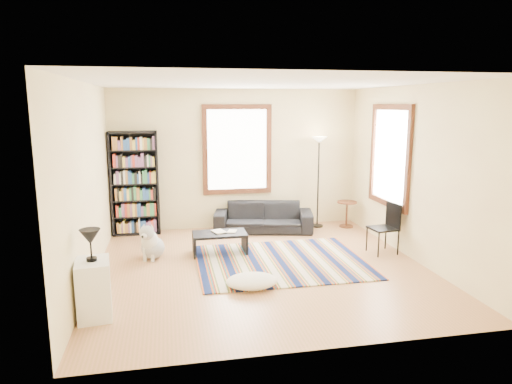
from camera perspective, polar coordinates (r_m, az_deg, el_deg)
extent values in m
cube|color=#B97B54|center=(7.21, 0.78, -9.75)|extent=(5.00, 5.00, 0.10)
cube|color=white|center=(6.76, 0.84, 13.92)|extent=(5.00, 5.00, 0.10)
cube|color=#F6ECA5|center=(9.33, -2.44, 4.14)|extent=(5.00, 0.10, 2.80)
cube|color=#F6ECA5|center=(4.42, 7.66, -3.48)|extent=(5.00, 0.10, 2.80)
cube|color=#F6ECA5|center=(6.79, -20.74, 0.93)|extent=(0.10, 5.00, 2.80)
cube|color=#F6ECA5|center=(7.77, 19.55, 2.17)|extent=(0.10, 5.00, 2.80)
cube|color=white|center=(9.23, -2.37, 5.32)|extent=(1.20, 0.06, 1.60)
cube|color=white|center=(8.40, 16.40, 4.34)|extent=(0.06, 1.20, 1.60)
cube|color=#0D1944|center=(7.43, 3.10, -8.65)|extent=(2.67, 2.14, 0.02)
imported|color=black|center=(9.12, 0.94, -3.14)|extent=(2.05, 1.16, 0.56)
cube|color=black|center=(9.07, -14.90, 1.04)|extent=(0.90, 0.30, 2.00)
cube|color=black|center=(7.81, -4.55, -6.37)|extent=(1.00, 0.71, 0.36)
imported|color=beige|center=(7.75, -5.31, -5.05)|extent=(0.30, 0.26, 0.02)
imported|color=beige|center=(7.82, -3.52, -4.90)|extent=(0.20, 0.23, 0.01)
ellipsoid|color=white|center=(6.43, -0.52, -11.06)|extent=(0.77, 0.60, 0.18)
cylinder|color=#4D2413|center=(9.59, 11.26, -2.74)|extent=(0.42, 0.42, 0.54)
cube|color=black|center=(8.03, 15.58, -4.41)|extent=(0.47, 0.45, 0.86)
cube|color=white|center=(5.82, -19.62, -11.36)|extent=(0.44, 0.54, 0.70)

